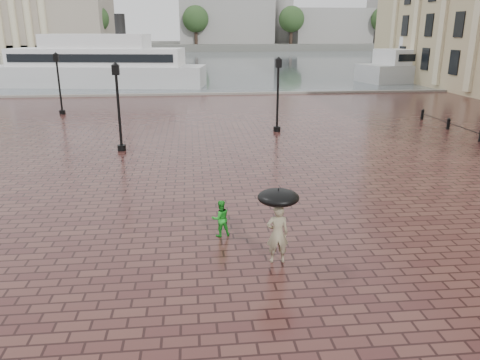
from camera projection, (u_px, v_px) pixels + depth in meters
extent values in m
plane|color=#3A1C1A|center=(264.00, 218.00, 15.72)|extent=(300.00, 300.00, 0.00)
plane|color=#495158|center=(200.00, 59.00, 102.87)|extent=(240.00, 240.00, 0.00)
cube|color=slate|center=(214.00, 95.00, 46.03)|extent=(80.00, 0.60, 0.30)
cube|color=#4C4C47|center=(195.00, 45.00, 166.97)|extent=(300.00, 60.00, 2.00)
cube|color=gray|center=(16.00, 10.00, 143.93)|extent=(55.00, 30.00, 22.00)
cube|color=gray|center=(225.00, 21.00, 156.06)|extent=(30.00, 22.00, 14.00)
cube|color=gray|center=(327.00, 26.00, 160.01)|extent=(25.00, 22.00, 11.00)
cube|color=gray|center=(425.00, 19.00, 162.74)|extent=(35.00, 22.00, 16.00)
cylinder|color=gray|center=(284.00, 12.00, 157.14)|extent=(6.00, 6.00, 20.00)
cylinder|color=#2D2119|center=(97.00, 38.00, 142.23)|extent=(1.00, 1.00, 8.00)
sphere|color=#203A1A|center=(96.00, 19.00, 140.55)|extent=(8.00, 8.00, 8.00)
cylinder|color=#2D2119|center=(196.00, 38.00, 145.22)|extent=(1.00, 1.00, 8.00)
sphere|color=#203A1A|center=(196.00, 19.00, 143.54)|extent=(8.00, 8.00, 8.00)
cylinder|color=#2D2119|center=(291.00, 37.00, 148.21)|extent=(1.00, 1.00, 8.00)
sphere|color=#203A1A|center=(292.00, 19.00, 146.54)|extent=(8.00, 8.00, 8.00)
cylinder|color=#2D2119|center=(382.00, 37.00, 151.21)|extent=(1.00, 1.00, 8.00)
sphere|color=#203A1A|center=(384.00, 19.00, 149.53)|extent=(8.00, 8.00, 8.00)
cylinder|color=#2D2119|center=(470.00, 37.00, 154.20)|extent=(1.00, 1.00, 8.00)
sphere|color=#203A1A|center=(472.00, 20.00, 152.52)|extent=(8.00, 8.00, 8.00)
cylinder|color=black|center=(448.00, 125.00, 29.81)|extent=(0.20, 0.20, 0.60)
sphere|color=black|center=(449.00, 120.00, 29.72)|extent=(0.22, 0.22, 0.22)
cylinder|color=black|center=(422.00, 115.00, 33.13)|extent=(0.20, 0.20, 0.60)
sphere|color=black|center=(423.00, 111.00, 33.03)|extent=(0.22, 0.22, 0.22)
cylinder|color=black|center=(122.00, 148.00, 24.55)|extent=(0.44, 0.44, 0.30)
cylinder|color=black|center=(119.00, 113.00, 23.99)|extent=(0.14, 0.14, 4.00)
cube|color=black|center=(116.00, 70.00, 23.33)|extent=(0.35, 0.35, 0.50)
sphere|color=beige|center=(116.00, 70.00, 23.33)|extent=(0.28, 0.28, 0.28)
cylinder|color=black|center=(277.00, 129.00, 29.24)|extent=(0.44, 0.44, 0.30)
cylinder|color=black|center=(278.00, 99.00, 28.67)|extent=(0.14, 0.14, 4.00)
cube|color=black|center=(278.00, 63.00, 28.02)|extent=(0.35, 0.35, 0.50)
sphere|color=beige|center=(278.00, 63.00, 28.02)|extent=(0.28, 0.28, 0.28)
cylinder|color=black|center=(62.00, 112.00, 35.32)|extent=(0.44, 0.44, 0.30)
cylinder|color=black|center=(59.00, 87.00, 34.75)|extent=(0.14, 0.14, 4.00)
cube|color=black|center=(56.00, 57.00, 34.10)|extent=(0.35, 0.35, 0.50)
sphere|color=beige|center=(56.00, 57.00, 34.10)|extent=(0.28, 0.28, 0.28)
imported|color=gray|center=(277.00, 234.00, 12.52)|extent=(0.61, 0.41, 1.65)
imported|color=green|center=(221.00, 218.00, 14.20)|extent=(0.64, 0.55, 1.15)
cube|color=silver|center=(99.00, 76.00, 52.70)|extent=(24.27, 9.22, 2.27)
cube|color=silver|center=(97.00, 57.00, 52.07)|extent=(19.48, 7.75, 1.89)
cube|color=silver|center=(96.00, 41.00, 51.55)|extent=(11.90, 6.04, 1.52)
cylinder|color=black|center=(120.00, 25.00, 50.90)|extent=(1.14, 1.14, 2.27)
cube|color=black|center=(89.00, 58.00, 49.68)|extent=(17.81, 2.84, 0.85)
cube|color=black|center=(105.00, 56.00, 54.46)|extent=(17.81, 2.84, 0.85)
cube|color=silver|center=(442.00, 72.00, 59.21)|extent=(22.79, 10.04, 2.13)
cube|color=silver|center=(444.00, 56.00, 58.62)|extent=(18.31, 8.38, 1.77)
cube|color=silver|center=(445.00, 43.00, 58.13)|extent=(11.28, 6.31, 1.42)
cylinder|color=black|center=(464.00, 29.00, 58.46)|extent=(1.06, 1.06, 2.13)
cube|color=black|center=(458.00, 57.00, 56.50)|extent=(16.46, 3.78, 0.80)
cube|color=black|center=(431.00, 55.00, 60.74)|extent=(16.46, 3.78, 0.80)
cylinder|color=black|center=(278.00, 214.00, 12.34)|extent=(0.02, 0.02, 0.95)
ellipsoid|color=black|center=(278.00, 197.00, 12.20)|extent=(1.10, 1.10, 0.39)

